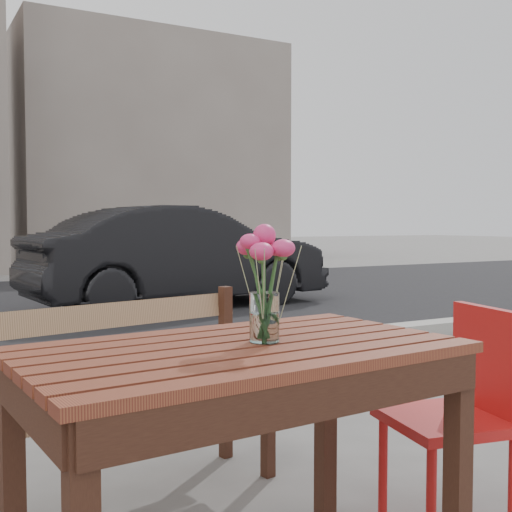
% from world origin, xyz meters
% --- Properties ---
extents(street, '(30.00, 8.12, 0.12)m').
position_xyz_m(street, '(0.00, 5.06, 0.03)').
color(street, black).
rests_on(street, ground).
extents(main_table, '(1.27, 0.80, 0.75)m').
position_xyz_m(main_table, '(-0.14, -0.05, 0.63)').
color(main_table, '#5D2218').
rests_on(main_table, ground).
extents(main_bench, '(1.37, 0.64, 0.82)m').
position_xyz_m(main_bench, '(-0.25, 0.82, 0.50)').
color(main_bench, '#8A6447').
rests_on(main_bench, ground).
extents(red_chair, '(0.46, 0.46, 0.79)m').
position_xyz_m(red_chair, '(0.76, -0.03, 0.46)').
color(red_chair, red).
rests_on(red_chair, ground).
extents(main_vase, '(0.18, 0.18, 0.34)m').
position_xyz_m(main_vase, '(-0.06, -0.05, 0.96)').
color(main_vase, white).
rests_on(main_vase, main_table).
extents(parked_car, '(4.05, 1.75, 1.30)m').
position_xyz_m(parked_car, '(2.18, 6.13, 0.65)').
color(parked_car, black).
rests_on(parked_car, ground).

